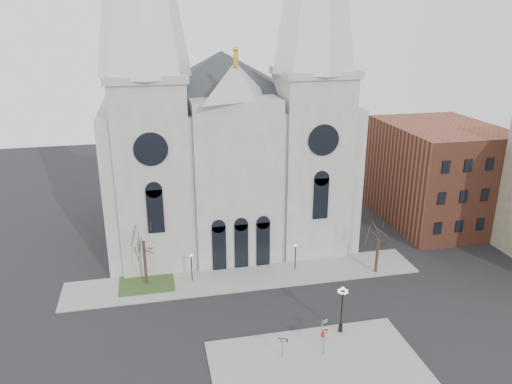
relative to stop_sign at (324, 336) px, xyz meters
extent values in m
plane|color=black|center=(-3.99, 3.91, -2.03)|extent=(160.00, 160.00, 0.00)
cube|color=gray|center=(-0.99, -1.09, -1.96)|extent=(18.00, 10.00, 0.14)
cube|color=gray|center=(-3.99, 14.91, -1.96)|extent=(40.00, 6.00, 0.14)
cube|color=#31471E|center=(-14.99, 15.91, -1.94)|extent=(6.00, 5.00, 0.18)
cube|color=#9B9891|center=(-3.99, 29.91, 6.97)|extent=(30.00, 24.00, 18.00)
pyramid|color=#2D3035|center=(-3.99, 29.91, 21.97)|extent=(33.00, 26.40, 6.00)
cube|color=#9B9891|center=(-13.49, 21.41, 8.97)|extent=(8.00, 8.00, 22.00)
cylinder|color=black|center=(-13.49, 17.36, 12.97)|extent=(3.60, 0.30, 3.60)
cube|color=#9B9891|center=(5.51, 21.41, 8.97)|extent=(8.00, 8.00, 22.00)
cylinder|color=black|center=(5.51, 17.36, 12.97)|extent=(3.60, 0.30, 3.60)
cube|color=#9B9891|center=(-3.99, 19.91, 7.72)|extent=(10.00, 5.00, 19.50)
pyramid|color=#9B9891|center=(-3.99, 19.91, 19.47)|extent=(11.00, 5.00, 4.00)
cube|color=brown|center=(26.01, 25.91, 4.97)|extent=(14.00, 18.00, 14.00)
cylinder|color=black|center=(-14.99, 15.91, 0.60)|extent=(0.32, 0.32, 5.25)
cylinder|color=black|center=(11.01, 12.91, 0.07)|extent=(0.32, 0.32, 4.20)
cylinder|color=black|center=(-9.99, 15.41, -0.39)|extent=(0.12, 0.12, 3.00)
sphere|color=white|center=(-9.99, 15.41, 1.21)|extent=(0.32, 0.32, 0.32)
cylinder|color=black|center=(2.01, 15.41, -0.39)|extent=(0.12, 0.12, 3.00)
sphere|color=white|center=(2.01, 15.41, 1.21)|extent=(0.32, 0.32, 0.32)
cylinder|color=slate|center=(0.00, 0.00, -0.60)|extent=(0.10, 0.10, 2.57)
cylinder|color=#B00B12|center=(0.00, 0.00, 0.30)|extent=(0.90, 0.06, 0.89)
cylinder|color=white|center=(0.00, 0.00, 0.30)|extent=(0.96, 0.04, 0.96)
cube|color=white|center=(0.00, 0.00, 0.44)|extent=(0.49, 0.03, 0.11)
cube|color=white|center=(0.00, 0.00, 0.15)|extent=(0.56, 0.03, 0.11)
cylinder|color=black|center=(2.71, 2.82, 0.21)|extent=(0.15, 0.15, 4.19)
cylinder|color=black|center=(2.71, 2.82, -1.52)|extent=(0.40, 0.40, 0.73)
sphere|color=white|center=(2.71, 2.82, 2.72)|extent=(0.29, 0.29, 0.29)
cylinder|color=slate|center=(-3.65, 0.26, -0.83)|extent=(0.09, 0.09, 2.10)
cube|color=black|center=(-3.65, 0.26, -0.03)|extent=(0.89, 0.31, 0.30)
cylinder|color=slate|center=(0.49, 1.88, -0.79)|extent=(0.09, 0.09, 2.20)
cube|color=#0C5A21|center=(0.81, 2.01, 0.16)|extent=(0.58, 0.26, 0.15)
cube|color=#0C5A21|center=(0.81, 2.01, -0.04)|extent=(0.58, 0.26, 0.15)
camera|label=1|loc=(-13.55, -34.37, 26.12)|focal=35.00mm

